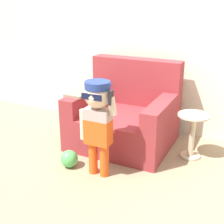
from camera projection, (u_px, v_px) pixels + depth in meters
The scene contains 6 objects.
ground_plane at pixel (135, 154), 3.52m from camera, with size 10.00×10.00×0.00m, color #998466.
wall_back at pixel (163, 29), 3.76m from camera, with size 10.00×0.05×2.60m.
armchair at pixel (125, 116), 3.71m from camera, with size 1.14×0.98×0.97m.
person_child at pixel (98, 114), 2.90m from camera, with size 0.39×0.29×0.95m.
side_table at pixel (192, 132), 3.36m from camera, with size 0.34×0.34×0.50m.
toy_ball at pixel (69, 159), 3.22m from camera, with size 0.18×0.18×0.18m.
Camera 1 is at (1.13, -2.94, 1.67)m, focal length 50.00 mm.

